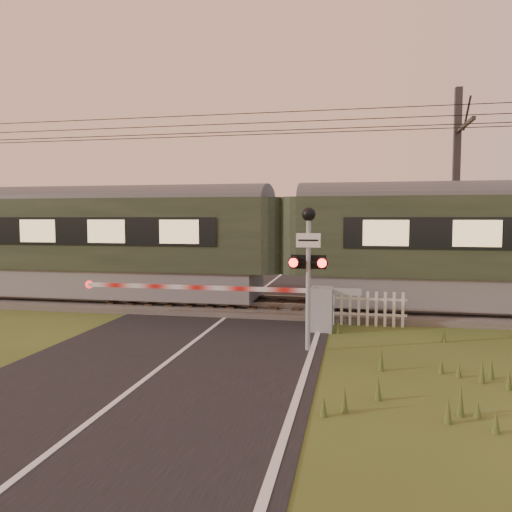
% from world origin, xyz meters
% --- Properties ---
extents(ground, '(160.00, 160.00, 0.00)m').
position_xyz_m(ground, '(0.00, 0.00, 0.00)').
color(ground, '#39491C').
rests_on(ground, ground).
extents(road, '(6.00, 140.00, 0.03)m').
position_xyz_m(road, '(0.02, -0.23, 0.01)').
color(road, black).
rests_on(road, ground).
extents(track_bed, '(140.00, 3.40, 0.39)m').
position_xyz_m(track_bed, '(0.00, 6.50, 0.07)').
color(track_bed, '#47423D').
rests_on(track_bed, ground).
extents(overhead_wires, '(120.00, 0.62, 0.62)m').
position_xyz_m(overhead_wires, '(0.00, 6.50, 5.72)').
color(overhead_wires, black).
rests_on(overhead_wires, ground).
extents(train, '(38.85, 2.68, 3.61)m').
position_xyz_m(train, '(1.48, 6.50, 2.09)').
color(train, gray).
rests_on(train, ground).
extents(boom_gate, '(7.61, 0.84, 1.12)m').
position_xyz_m(boom_gate, '(2.40, 3.89, 0.62)').
color(boom_gate, gray).
rests_on(boom_gate, ground).
extents(crossing_signal, '(0.79, 0.34, 3.11)m').
position_xyz_m(crossing_signal, '(2.65, 1.81, 2.14)').
color(crossing_signal, gray).
rests_on(crossing_signal, ground).
extents(picket_fence, '(2.50, 0.08, 0.93)m').
position_xyz_m(picket_fence, '(3.75, 4.60, 0.47)').
color(picket_fence, silver).
rests_on(picket_fence, ground).
extents(catenary_mast, '(0.22, 2.46, 7.14)m').
position_xyz_m(catenary_mast, '(6.88, 8.73, 3.71)').
color(catenary_mast, '#2D2D30').
rests_on(catenary_mast, ground).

